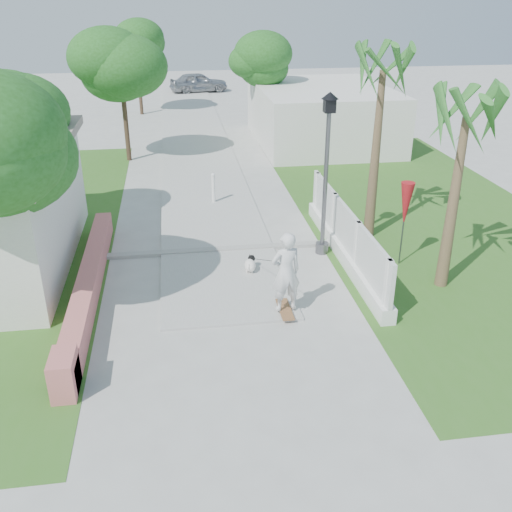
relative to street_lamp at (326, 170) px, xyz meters
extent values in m
plane|color=#B7B7B2|center=(-2.90, -5.50, -2.43)|extent=(90.00, 90.00, 0.00)
cube|color=#B7B7B2|center=(-2.90, 14.50, -2.40)|extent=(3.20, 36.00, 0.06)
cube|color=#999993|center=(-2.90, 0.50, -2.38)|extent=(6.50, 0.25, 0.10)
cube|color=#376A21|center=(4.10, 2.50, -2.42)|extent=(8.00, 20.00, 0.01)
cube|color=#BF6661|center=(-6.20, -1.50, -2.13)|extent=(0.45, 8.00, 0.60)
cube|color=#BF6661|center=(-6.20, -5.30, -2.03)|extent=(0.45, 0.80, 0.80)
cube|color=white|center=(0.50, -0.50, -2.23)|extent=(0.35, 7.00, 0.40)
cube|color=white|center=(0.50, -0.50, -1.48)|extent=(0.10, 7.00, 1.10)
cube|color=white|center=(0.50, -3.70, -1.68)|extent=(0.14, 0.14, 1.50)
cube|color=white|center=(0.50, -1.50, -1.68)|extent=(0.14, 0.14, 1.50)
cube|color=white|center=(0.50, 0.70, -1.68)|extent=(0.14, 0.14, 1.50)
cube|color=white|center=(0.50, 2.70, -1.68)|extent=(0.14, 0.14, 1.50)
cube|color=silver|center=(3.10, 12.50, -1.13)|extent=(6.00, 8.00, 2.60)
cylinder|color=#59595E|center=(0.00, 0.00, -2.28)|extent=(0.36, 0.36, 0.30)
cylinder|color=#59595E|center=(0.00, 0.00, -0.43)|extent=(0.12, 0.12, 4.00)
cube|color=black|center=(0.00, 0.00, 1.67)|extent=(0.28, 0.28, 0.35)
cone|color=black|center=(0.00, 0.00, 1.92)|extent=(0.44, 0.44, 0.18)
cylinder|color=white|center=(-2.70, 4.50, -1.93)|extent=(0.12, 0.12, 1.00)
sphere|color=white|center=(-2.70, 4.50, -1.41)|extent=(0.14, 0.14, 0.14)
cylinder|color=#59595E|center=(1.90, -1.00, -1.43)|extent=(0.04, 0.04, 2.00)
cone|color=red|center=(1.90, -1.00, -0.73)|extent=(0.36, 0.36, 1.20)
cylinder|color=#4C3826|center=(-7.40, -2.50, -0.50)|extent=(0.20, 0.20, 3.85)
ellipsoid|color=#1E4F16|center=(-7.40, -2.50, 1.15)|extent=(3.60, 3.60, 2.70)
ellipsoid|color=#1E4F16|center=(-7.20, -2.70, 1.50)|extent=(3.06, 3.06, 2.30)
cylinder|color=#4C3826|center=(-8.40, 3.00, -0.68)|extent=(0.20, 0.20, 3.50)
ellipsoid|color=#1E4F16|center=(-8.40, 3.00, 0.82)|extent=(3.20, 3.20, 2.40)
ellipsoid|color=#1E4F16|center=(-8.20, 2.80, 1.17)|extent=(2.72, 2.72, 2.05)
ellipsoid|color=#1E4F16|center=(-8.60, 3.20, 1.52)|extent=(2.40, 2.40, 1.79)
cylinder|color=#4C3826|center=(-5.90, 10.50, -0.50)|extent=(0.20, 0.20, 3.85)
ellipsoid|color=#1E4F16|center=(-5.90, 10.50, 1.15)|extent=(3.40, 3.40, 2.55)
ellipsoid|color=#1E4F16|center=(-5.70, 10.30, 1.50)|extent=(2.89, 2.89, 2.18)
ellipsoid|color=#1E4F16|center=(-6.10, 10.70, 1.85)|extent=(2.55, 2.55, 1.90)
cylinder|color=#4C3826|center=(0.30, 14.50, -0.68)|extent=(0.20, 0.20, 3.50)
ellipsoid|color=#1E4F16|center=(0.30, 14.50, 0.82)|extent=(3.00, 3.00, 2.25)
ellipsoid|color=#1E4F16|center=(0.50, 14.30, 1.17)|extent=(2.55, 2.55, 1.92)
ellipsoid|color=#1E4F16|center=(0.10, 14.70, 1.52)|extent=(2.25, 2.25, 1.68)
cylinder|color=#4C3826|center=(-5.70, 20.50, -0.50)|extent=(0.20, 0.20, 3.85)
ellipsoid|color=#1E4F16|center=(-5.70, 20.50, 1.15)|extent=(3.20, 3.20, 2.40)
ellipsoid|color=#1E4F16|center=(-5.50, 20.30, 1.50)|extent=(2.72, 2.72, 2.05)
ellipsoid|color=#1E4F16|center=(-5.90, 20.70, 1.85)|extent=(2.40, 2.40, 1.79)
cone|color=brown|center=(1.70, 1.00, -0.03)|extent=(0.32, 0.32, 4.80)
cone|color=brown|center=(2.50, -2.30, -0.33)|extent=(0.32, 0.32, 4.20)
cube|color=brown|center=(-1.66, -3.11, -2.32)|extent=(0.46, 1.02, 0.03)
imported|color=silver|center=(-1.66, -3.11, -1.36)|extent=(0.77, 0.58, 1.89)
cylinder|color=gray|center=(-1.75, -3.47, -2.39)|extent=(0.03, 0.07, 0.07)
cylinder|color=gray|center=(-1.57, -3.47, -2.39)|extent=(0.03, 0.07, 0.07)
cylinder|color=gray|center=(-1.75, -2.76, -2.39)|extent=(0.03, 0.07, 0.07)
cylinder|color=gray|center=(-1.57, -2.76, -2.39)|extent=(0.03, 0.07, 0.07)
ellipsoid|color=white|center=(-2.18, -0.97, -2.20)|extent=(0.41, 0.54, 0.30)
sphere|color=black|center=(-2.11, -0.76, -2.11)|extent=(0.19, 0.19, 0.19)
sphere|color=white|center=(-2.08, -0.67, -2.13)|extent=(0.09, 0.09, 0.09)
cone|color=black|center=(-2.15, -0.74, -2.02)|extent=(0.06, 0.06, 0.07)
cone|color=black|center=(-2.07, -0.77, -2.02)|extent=(0.06, 0.06, 0.07)
cylinder|color=white|center=(-2.21, -0.85, -2.36)|extent=(0.04, 0.04, 0.14)
cylinder|color=white|center=(-2.08, -0.89, -2.36)|extent=(0.04, 0.04, 0.14)
cylinder|color=white|center=(-2.28, -1.06, -2.36)|extent=(0.04, 0.04, 0.14)
cylinder|color=white|center=(-2.15, -1.10, -2.36)|extent=(0.04, 0.04, 0.14)
cylinder|color=white|center=(-2.25, -1.19, -2.12)|extent=(0.06, 0.12, 0.12)
imported|color=#96989D|center=(-1.92, 27.80, -1.74)|extent=(4.28, 2.43, 1.37)
camera|label=1|loc=(-3.96, -14.20, 4.38)|focal=40.00mm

